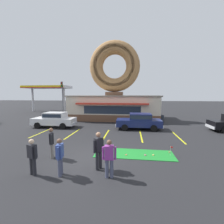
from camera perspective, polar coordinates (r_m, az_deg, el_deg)
The scene contains 24 objects.
ground_plane at distance 8.58m, azimuth -9.47°, elevation -17.24°, with size 160.00×160.00×0.00m, color #232326.
donut_shop_building at distance 21.58m, azimuth 0.92°, elevation 7.33°, with size 12.30×6.75×10.96m.
putting_mat at distance 9.17m, azimuth 8.36°, elevation -15.50°, with size 4.55×1.54×0.03m, color #1E842D.
mini_donut_near_left at distance 9.04m, azimuth 12.55°, elevation -15.69°, with size 0.13×0.13×0.04m, color #D8667F.
mini_donut_near_right at distance 9.15m, azimuth 15.43°, elevation -15.52°, with size 0.13×0.13×0.04m, color #E5C666.
mini_donut_mid_left at distance 8.92m, azimuth 5.38°, elevation -15.90°, with size 0.13×0.13×0.04m, color #D17F47.
mini_donut_mid_centre at distance 9.86m, azimuth 21.05°, elevation -14.07°, with size 0.13×0.13×0.04m, color #A5724C.
golf_ball at distance 8.97m, azimuth 5.64°, elevation -15.75°, with size 0.04×0.04×0.04m, color white.
putting_flag_pin at distance 9.26m, azimuth 21.61°, elevation -12.90°, with size 0.13×0.01×0.55m.
car_navy at distance 15.27m, azimuth 10.32°, elevation -3.26°, with size 4.58×2.02×1.60m.
car_white at distance 17.13m, azimuth -21.03°, elevation -2.54°, with size 4.58×2.01×1.60m.
pedestrian_blue_sweater_man at distance 7.11m, azimuth -5.12°, elevation -13.76°, with size 0.42×0.50×1.76m.
pedestrian_hooded_kid at distance 8.93m, azimuth -22.07°, elevation -10.34°, with size 0.40×0.53×1.67m.
pedestrian_leather_jacket_man at distance 6.97m, azimuth -19.22°, elevation -15.30°, with size 0.30×0.59×1.62m.
pedestrian_clipboard_woman at distance 6.45m, azimuth -1.07°, elevation -16.75°, with size 0.59×0.28×1.62m.
pedestrian_beanie_man at distance 7.47m, azimuth -28.09°, elevation -14.37°, with size 0.56×0.37×1.59m.
trash_bin at distance 19.35m, azimuth 18.38°, elevation -2.55°, with size 0.57×0.57×0.97m.
traffic_light_pole at distance 28.21m, azimuth -18.41°, elevation 6.75°, with size 0.28×0.47×5.80m.
gas_station_canopy at distance 34.20m, azimuth -23.32°, elevation 8.39°, with size 9.00×4.46×5.30m.
parking_stripe_far_left at distance 15.31m, azimuth -25.23°, elevation -7.08°, with size 0.12×3.60×0.01m, color yellow.
parking_stripe_left at distance 13.95m, azimuth -14.68°, elevation -7.96°, with size 0.12×3.60×0.01m, color yellow.
parking_stripe_mid_left at distance 13.14m, azimuth -2.32°, elevation -8.65°, with size 0.12×3.60×0.01m, color yellow.
parking_stripe_centre at distance 13.00m, azimuth 11.00°, elevation -8.94°, with size 0.12×3.60×0.01m, color yellow.
parking_stripe_mid_right at distance 13.53m, azimuth 23.94°, elevation -8.78°, with size 0.12×3.60×0.01m, color yellow.
Camera 1 is at (2.33, -7.50, 3.45)m, focal length 24.00 mm.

